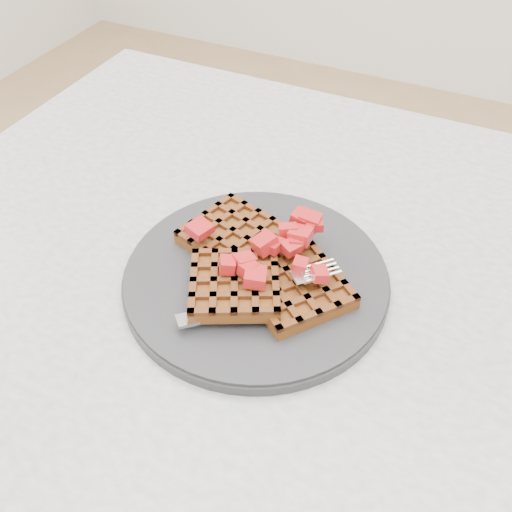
% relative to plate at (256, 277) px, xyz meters
% --- Properties ---
extents(table, '(1.20, 0.80, 0.75)m').
position_rel_plate_xyz_m(table, '(0.13, 0.03, -0.12)').
color(table, beige).
rests_on(table, ground).
extents(plate, '(0.29, 0.29, 0.02)m').
position_rel_plate_xyz_m(plate, '(0.00, 0.00, 0.00)').
color(plate, '#252528').
rests_on(plate, table).
extents(waffles, '(0.22, 0.19, 0.03)m').
position_rel_plate_xyz_m(waffles, '(0.00, -0.00, 0.02)').
color(waffles, brown).
rests_on(waffles, plate).
extents(strawberry_pile, '(0.15, 0.15, 0.02)m').
position_rel_plate_xyz_m(strawberry_pile, '(0.00, 0.00, 0.05)').
color(strawberry_pile, maroon).
rests_on(strawberry_pile, waffles).
extents(fork, '(0.14, 0.15, 0.02)m').
position_rel_plate_xyz_m(fork, '(0.03, -0.03, 0.02)').
color(fork, silver).
rests_on(fork, plate).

